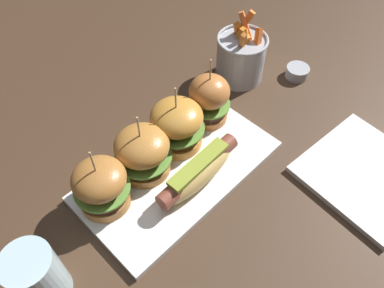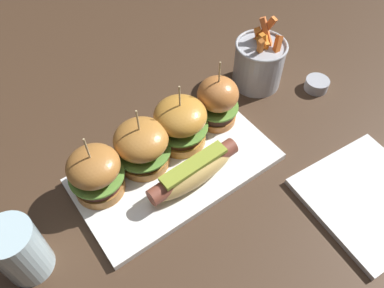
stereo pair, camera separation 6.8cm
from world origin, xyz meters
The scene contains 11 objects.
ground_plane centered at (0.00, 0.00, 0.00)m, with size 3.00×3.00×0.00m, color #422D1E.
platter_main centered at (0.00, 0.00, 0.01)m, with size 0.37×0.20×0.01m, color white.
hot_dog centered at (0.01, -0.04, 0.04)m, with size 0.18×0.06×0.05m.
slider_far_left centered at (-0.13, 0.04, 0.06)m, with size 0.09×0.09×0.14m.
slider_center_left centered at (-0.04, 0.05, 0.06)m, with size 0.10×0.10×0.14m.
slider_center_right centered at (0.04, 0.05, 0.06)m, with size 0.10×0.10×0.14m.
slider_far_right centered at (0.13, 0.05, 0.07)m, with size 0.08×0.08×0.15m.
fries_bucket centered at (0.29, 0.10, 0.06)m, with size 0.11×0.11×0.15m.
sauce_ramekin centered at (0.38, 0.00, 0.01)m, with size 0.05×0.05×0.02m.
side_plate centered at (0.24, -0.25, 0.01)m, with size 0.21×0.21×0.01m, color white.
water_glass centered at (-0.29, -0.01, 0.06)m, with size 0.07×0.07×0.11m, color silver.
Camera 2 is at (-0.21, -0.34, 0.59)m, focal length 35.66 mm.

